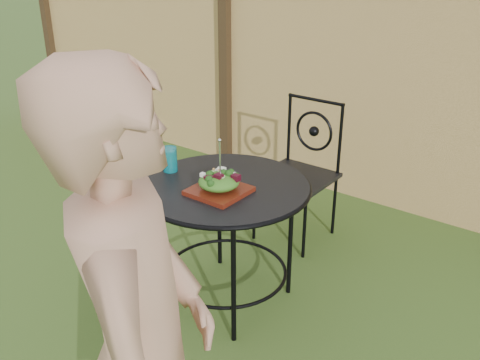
# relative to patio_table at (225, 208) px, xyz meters

# --- Properties ---
(ground) EXTENTS (60.00, 60.00, 0.00)m
(ground) POSITION_rel_patio_table_xyz_m (-0.02, -0.49, -0.59)
(ground) COLOR #224516
(ground) RESTS_ON ground
(fence) EXTENTS (8.00, 0.12, 1.90)m
(fence) POSITION_rel_patio_table_xyz_m (-0.02, 1.70, 0.36)
(fence) COLOR #EDC075
(fence) RESTS_ON ground
(patio_table) EXTENTS (0.92, 0.92, 0.72)m
(patio_table) POSITION_rel_patio_table_xyz_m (0.00, 0.00, 0.00)
(patio_table) COLOR black
(patio_table) RESTS_ON ground
(patio_chair) EXTENTS (0.46, 0.46, 0.95)m
(patio_chair) POSITION_rel_patio_table_xyz_m (-0.07, 0.90, -0.08)
(patio_chair) COLOR black
(patio_chair) RESTS_ON ground
(salad_plate) EXTENTS (0.27, 0.27, 0.02)m
(salad_plate) POSITION_rel_patio_table_xyz_m (0.04, -0.10, 0.15)
(salad_plate) COLOR #4F170B
(salad_plate) RESTS_ON patio_table
(salad) EXTENTS (0.21, 0.21, 0.08)m
(salad) POSITION_rel_patio_table_xyz_m (0.04, -0.10, 0.20)
(salad) COLOR #235614
(salad) RESTS_ON salad_plate
(fork) EXTENTS (0.01, 0.01, 0.18)m
(fork) POSITION_rel_patio_table_xyz_m (0.05, -0.10, 0.33)
(fork) COLOR silver
(fork) RESTS_ON salad
(drinking_glass) EXTENTS (0.08, 0.08, 0.14)m
(drinking_glass) POSITION_rel_patio_table_xyz_m (-0.36, -0.04, 0.21)
(drinking_glass) COLOR #0A717E
(drinking_glass) RESTS_ON patio_table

